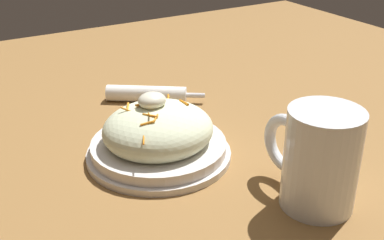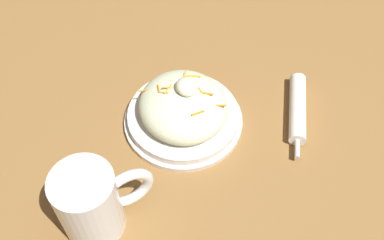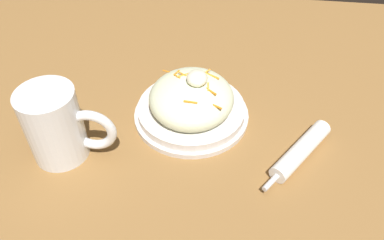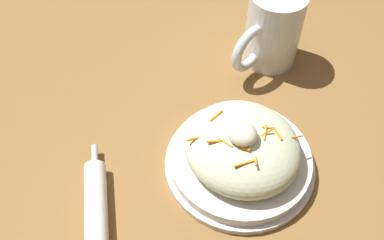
{
  "view_description": "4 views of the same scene",
  "coord_description": "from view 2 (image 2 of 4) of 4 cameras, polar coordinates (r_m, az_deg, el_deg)",
  "views": [
    {
      "loc": [
        0.48,
        0.64,
        0.38
      ],
      "look_at": [
        0.13,
        0.05,
        0.05
      ],
      "focal_mm": 46.26,
      "sensor_mm": 36.0,
      "label": 1
    },
    {
      "loc": [
        -0.29,
        0.26,
        0.69
      ],
      "look_at": [
        0.12,
        0.06,
        0.09
      ],
      "focal_mm": 42.61,
      "sensor_mm": 36.0,
      "label": 2
    },
    {
      "loc": [
        -0.36,
        -0.02,
        0.52
      ],
      "look_at": [
        0.12,
        0.04,
        0.05
      ],
      "focal_mm": 36.0,
      "sensor_mm": 36.0,
      "label": 3
    },
    {
      "loc": [
        0.39,
        -0.25,
        0.54
      ],
      "look_at": [
        0.1,
        0.03,
        0.05
      ],
      "focal_mm": 40.21,
      "sensor_mm": 36.0,
      "label": 4
    }
  ],
  "objects": [
    {
      "name": "salad_plate",
      "position": [
        0.83,
        -1.11,
        1.2
      ],
      "size": [
        0.22,
        0.22,
        0.1
      ],
      "color": "silver",
      "rests_on": "ground_plane"
    },
    {
      "name": "beer_mug",
      "position": [
        0.72,
        -12.41,
        -10.38
      ],
      "size": [
        0.1,
        0.15,
        0.14
      ],
      "color": "white",
      "rests_on": "ground_plane"
    },
    {
      "name": "napkin_roll",
      "position": [
        0.88,
        13.08,
        1.38
      ],
      "size": [
        0.17,
        0.12,
        0.03
      ],
      "color": "white",
      "rests_on": "ground_plane"
    },
    {
      "name": "ground_plane",
      "position": [
        0.79,
        7.92,
        -8.55
      ],
      "size": [
        1.43,
        1.43,
        0.0
      ],
      "primitive_type": "plane",
      "color": "olive"
    }
  ]
}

